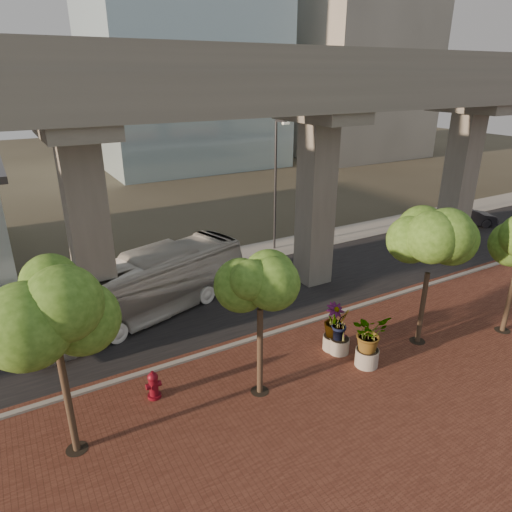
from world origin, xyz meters
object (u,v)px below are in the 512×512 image
fire_hydrant (153,385)px  parked_car (466,217)px  transit_bus (142,288)px  planter_front (369,335)px

fire_hydrant → parked_car: bearing=15.5°
transit_bus → planter_front: bearing=-158.9°
parked_car → fire_hydrant: size_ratio=4.01×
transit_bus → fire_hydrant: (-1.55, -6.21, -0.99)m
transit_bus → parked_car: 26.59m
transit_bus → fire_hydrant: transit_bus is taller
fire_hydrant → planter_front: 8.64m
transit_bus → planter_front: (6.70, -8.63, -0.12)m
parked_car → planter_front: bearing=142.0°
transit_bus → planter_front: size_ratio=4.90×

